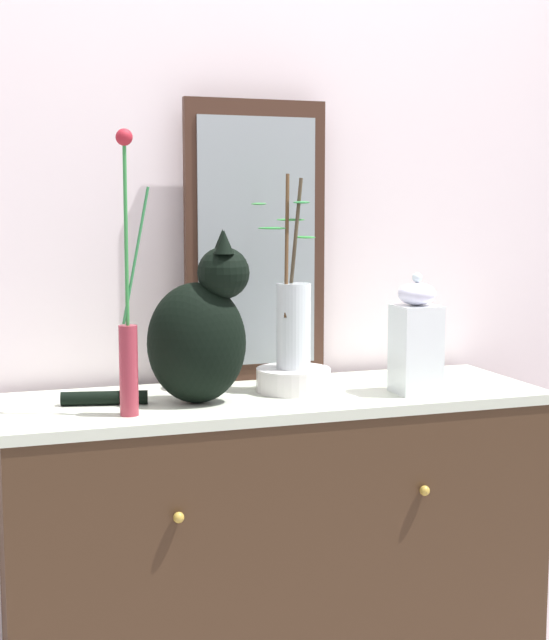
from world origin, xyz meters
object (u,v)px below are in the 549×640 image
(sideboard, at_px, (275,576))
(vase_glass_clear, at_px, (293,318))
(cat_sitting, at_px, (199,332))
(bowl_porcelain, at_px, (293,380))
(jar_lidded_porcelain, at_px, (416,340))
(mirror_leaning, at_px, (256,242))
(vase_slim_green, at_px, (128,334))

(sideboard, height_order, vase_glass_clear, vase_glass_clear)
(cat_sitting, relative_size, bowl_porcelain, 2.37)
(jar_lidded_porcelain, bearing_deg, mirror_leaning, 136.46)
(vase_slim_green, xyz_separation_m, bowl_porcelain, (0.43, 0.14, -0.15))
(sideboard, bearing_deg, vase_glass_clear, 18.41)
(sideboard, height_order, mirror_leaning, mirror_leaning)
(sideboard, xyz_separation_m, vase_slim_green, (-0.37, -0.12, 0.64))
(sideboard, bearing_deg, cat_sitting, -167.98)
(bowl_porcelain, bearing_deg, cat_sitting, -167.00)
(cat_sitting, distance_m, vase_glass_clear, 0.26)
(vase_glass_clear, bearing_deg, mirror_leaning, 101.83)
(vase_slim_green, distance_m, bowl_porcelain, 0.47)
(cat_sitting, bearing_deg, sideboard, 12.02)
(sideboard, bearing_deg, mirror_leaning, 85.46)
(sideboard, bearing_deg, vase_slim_green, -162.21)
(mirror_leaning, distance_m, bowl_porcelain, 0.38)
(bowl_porcelain, bearing_deg, mirror_leaning, 101.90)
(jar_lidded_porcelain, bearing_deg, sideboard, 163.31)
(sideboard, distance_m, vase_glass_clear, 0.64)
(mirror_leaning, bearing_deg, jar_lidded_porcelain, -43.54)
(cat_sitting, bearing_deg, mirror_leaning, 48.62)
(cat_sitting, xyz_separation_m, jar_lidded_porcelain, (0.52, -0.06, -0.03))
(jar_lidded_porcelain, bearing_deg, bowl_porcelain, 157.33)
(vase_glass_clear, xyz_separation_m, jar_lidded_porcelain, (0.27, -0.12, -0.05))
(sideboard, height_order, cat_sitting, cat_sitting)
(jar_lidded_porcelain, bearing_deg, vase_glass_clear, 157.06)
(cat_sitting, height_order, vase_glass_clear, vase_glass_clear)
(bowl_porcelain, bearing_deg, sideboard, -163.54)
(sideboard, xyz_separation_m, vase_glass_clear, (0.05, 0.02, 0.64))
(cat_sitting, xyz_separation_m, bowl_porcelain, (0.25, 0.06, -0.14))
(sideboard, height_order, bowl_porcelain, bowl_porcelain)
(bowl_porcelain, xyz_separation_m, jar_lidded_porcelain, (0.27, -0.11, 0.10))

